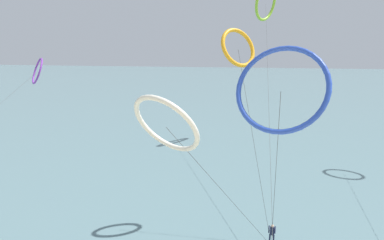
{
  "coord_description": "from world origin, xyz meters",
  "views": [
    {
      "loc": [
        4.28,
        -6.5,
        14.77
      ],
      "look_at": [
        0.0,
        19.48,
        8.46
      ],
      "focal_mm": 29.54,
      "sensor_mm": 36.0,
      "label": 1
    }
  ],
  "objects": [
    {
      "name": "kite_violet",
      "position": [
        -25.87,
        36.01,
        10.94
      ],
      "size": [
        4.07,
        28.83,
        12.91
      ],
      "rotation": [
        0.0,
        0.0,
        5.47
      ],
      "color": "purple",
      "rests_on": "ground"
    },
    {
      "name": "kite_lime",
      "position": [
        7.08,
        45.04,
        20.93
      ],
      "size": [
        4.16,
        37.95,
        23.68
      ],
      "rotation": [
        0.0,
        0.0,
        4.14
      ],
      "color": "#8CC62D",
      "rests_on": "ground"
    },
    {
      "name": "kite_amber",
      "position": [
        3.74,
        19.28,
        14.51
      ],
      "size": [
        4.83,
        5.94,
        16.1
      ],
      "rotation": [
        0.0,
        0.0,
        0.76
      ],
      "color": "orange",
      "rests_on": "ground"
    },
    {
      "name": "sea_water",
      "position": [
        0.0,
        104.48,
        0.04
      ],
      "size": [
        400.0,
        200.0,
        0.08
      ],
      "primitive_type": "cube",
      "color": "slate",
      "rests_on": "ground"
    },
    {
      "name": "kite_ivory",
      "position": [
        0.31,
        9.22,
        10.64
      ],
      "size": [
        8.85,
        7.88,
        12.43
      ],
      "rotation": [
        0.0,
        0.0,
        2.68
      ],
      "color": "silver",
      "rests_on": "ground"
    },
    {
      "name": "surfer_teal",
      "position": [
        6.78,
        15.1,
        0.82
      ],
      "size": [
        1.4,
        0.6,
        1.7
      ],
      "rotation": [
        0.0,
        0.0,
        3.03
      ],
      "color": "teal",
      "rests_on": "ground"
    },
    {
      "name": "kite_cobalt",
      "position": [
        6.09,
        9.39,
        12.64
      ],
      "size": [
        5.11,
        7.58,
        14.77
      ],
      "rotation": [
        0.0,
        0.0,
        5.94
      ],
      "color": "#2647B7",
      "rests_on": "ground"
    }
  ]
}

